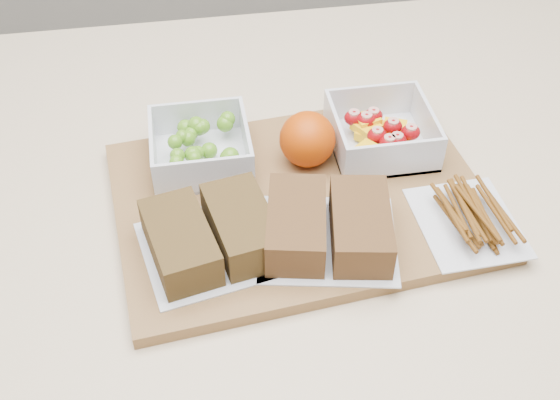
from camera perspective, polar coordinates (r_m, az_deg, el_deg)
The scene contains 7 objects.
cutting_board at distance 0.81m, azimuth 1.67°, elevation -0.03°, with size 0.42×0.30×0.02m, color brown.
grape_container at distance 0.85m, azimuth -6.38°, elevation 4.32°, with size 0.12×0.12×0.05m.
fruit_container at distance 0.87m, azimuth 8.19°, elevation 5.35°, with size 0.12×0.12×0.05m.
orange at distance 0.83m, azimuth 2.25°, elevation 4.96°, with size 0.07×0.07×0.07m, color #C34004.
sandwich_bag_left at distance 0.74m, azimuth -5.59°, elevation -2.83°, with size 0.17×0.15×0.04m.
sandwich_bag_center at distance 0.74m, azimuth 3.95°, elevation -2.12°, with size 0.17×0.16×0.04m.
pretzel_bag at distance 0.79m, azimuth 15.11°, elevation -1.13°, with size 0.11×0.13×0.03m.
Camera 1 is at (-0.10, -0.57, 1.47)m, focal length 45.00 mm.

